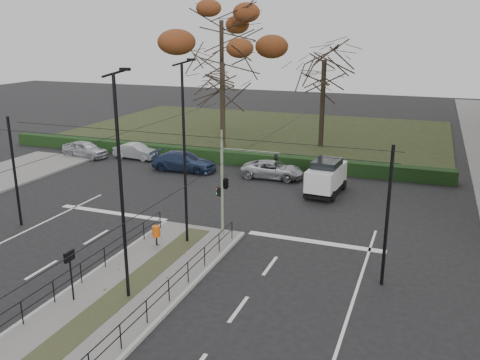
{
  "coord_description": "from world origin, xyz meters",
  "views": [
    {
      "loc": [
        10.85,
        -18.06,
        10.21
      ],
      "look_at": [
        1.23,
        7.31,
        2.23
      ],
      "focal_mm": 38.0,
      "sensor_mm": 36.0,
      "label": 1
    }
  ],
  "objects_px": {
    "parked_car_second": "(136,151)",
    "traffic_light": "(227,181)",
    "parked_car_first": "(85,149)",
    "parked_car_third": "(184,161)",
    "litter_bin": "(156,232)",
    "white_van": "(326,176)",
    "bare_tree_center": "(324,66)",
    "rust_tree": "(221,20)",
    "info_panel": "(70,262)",
    "streetlamp_median_near": "(122,187)",
    "bare_tree_near": "(222,69)",
    "streetlamp_median_far": "(185,153)",
    "parked_car_fourth": "(273,170)"
  },
  "relations": [
    {
      "from": "white_van",
      "to": "parked_car_fourth",
      "type": "bearing_deg",
      "value": 152.18
    },
    {
      "from": "traffic_light",
      "to": "bare_tree_near",
      "type": "height_order",
      "value": "bare_tree_near"
    },
    {
      "from": "parked_car_third",
      "to": "white_van",
      "type": "height_order",
      "value": "white_van"
    },
    {
      "from": "parked_car_second",
      "to": "white_van",
      "type": "xyz_separation_m",
      "value": [
        16.65,
        -3.77,
        0.55
      ]
    },
    {
      "from": "info_panel",
      "to": "streetlamp_median_near",
      "type": "height_order",
      "value": "streetlamp_median_near"
    },
    {
      "from": "parked_car_second",
      "to": "traffic_light",
      "type": "bearing_deg",
      "value": -129.96
    },
    {
      "from": "parked_car_second",
      "to": "bare_tree_near",
      "type": "xyz_separation_m",
      "value": [
        5.76,
        4.97,
        6.47
      ]
    },
    {
      "from": "rust_tree",
      "to": "litter_bin",
      "type": "bearing_deg",
      "value": -73.44
    },
    {
      "from": "litter_bin",
      "to": "rust_tree",
      "type": "height_order",
      "value": "rust_tree"
    },
    {
      "from": "white_van",
      "to": "bare_tree_near",
      "type": "height_order",
      "value": "bare_tree_near"
    },
    {
      "from": "parked_car_second",
      "to": "bare_tree_near",
      "type": "height_order",
      "value": "bare_tree_near"
    },
    {
      "from": "parked_car_first",
      "to": "bare_tree_near",
      "type": "xyz_separation_m",
      "value": [
        10.03,
        6.01,
        6.41
      ]
    },
    {
      "from": "white_van",
      "to": "bare_tree_center",
      "type": "distance_m",
      "value": 15.26
    },
    {
      "from": "info_panel",
      "to": "parked_car_third",
      "type": "distance_m",
      "value": 19.75
    },
    {
      "from": "streetlamp_median_near",
      "to": "parked_car_second",
      "type": "height_order",
      "value": "streetlamp_median_near"
    },
    {
      "from": "rust_tree",
      "to": "bare_tree_center",
      "type": "relative_size",
      "value": 1.43
    },
    {
      "from": "parked_car_first",
      "to": "bare_tree_center",
      "type": "height_order",
      "value": "bare_tree_center"
    },
    {
      "from": "parked_car_third",
      "to": "rust_tree",
      "type": "relative_size",
      "value": 0.34
    },
    {
      "from": "streetlamp_median_near",
      "to": "parked_car_third",
      "type": "relative_size",
      "value": 1.78
    },
    {
      "from": "traffic_light",
      "to": "litter_bin",
      "type": "bearing_deg",
      "value": -136.52
    },
    {
      "from": "litter_bin",
      "to": "info_panel",
      "type": "height_order",
      "value": "info_panel"
    },
    {
      "from": "streetlamp_median_near",
      "to": "bare_tree_center",
      "type": "height_order",
      "value": "bare_tree_center"
    },
    {
      "from": "parked_car_second",
      "to": "white_van",
      "type": "relative_size",
      "value": 0.9
    },
    {
      "from": "litter_bin",
      "to": "parked_car_third",
      "type": "bearing_deg",
      "value": 111.46
    },
    {
      "from": "parked_car_fourth",
      "to": "bare_tree_near",
      "type": "bearing_deg",
      "value": 42.3
    },
    {
      "from": "parked_car_first",
      "to": "parked_car_third",
      "type": "bearing_deg",
      "value": -89.48
    },
    {
      "from": "streetlamp_median_far",
      "to": "parked_car_first",
      "type": "relative_size",
      "value": 2.18
    },
    {
      "from": "info_panel",
      "to": "rust_tree",
      "type": "height_order",
      "value": "rust_tree"
    },
    {
      "from": "info_panel",
      "to": "white_van",
      "type": "xyz_separation_m",
      "value": [
        6.38,
        17.3,
        -0.57
      ]
    },
    {
      "from": "streetlamp_median_far",
      "to": "parked_car_second",
      "type": "distance_m",
      "value": 19.03
    },
    {
      "from": "traffic_light",
      "to": "streetlamp_median_near",
      "type": "distance_m",
      "value": 7.62
    },
    {
      "from": "parked_car_third",
      "to": "bare_tree_center",
      "type": "distance_m",
      "value": 15.66
    },
    {
      "from": "info_panel",
      "to": "streetlamp_median_near",
      "type": "xyz_separation_m",
      "value": [
        1.88,
        1.0,
        2.89
      ]
    },
    {
      "from": "traffic_light",
      "to": "info_panel",
      "type": "distance_m",
      "value": 8.97
    },
    {
      "from": "streetlamp_median_near",
      "to": "bare_tree_center",
      "type": "distance_m",
      "value": 30.07
    },
    {
      "from": "parked_car_second",
      "to": "rust_tree",
      "type": "height_order",
      "value": "rust_tree"
    },
    {
      "from": "parked_car_second",
      "to": "bare_tree_center",
      "type": "xyz_separation_m",
      "value": [
        13.4,
        9.85,
        6.6
      ]
    },
    {
      "from": "traffic_light",
      "to": "streetlamp_median_far",
      "type": "distance_m",
      "value": 2.77
    },
    {
      "from": "parked_car_fourth",
      "to": "white_van",
      "type": "distance_m",
      "value": 4.93
    },
    {
      "from": "traffic_light",
      "to": "bare_tree_center",
      "type": "distance_m",
      "value": 22.99
    },
    {
      "from": "bare_tree_near",
      "to": "streetlamp_median_near",
      "type": "bearing_deg",
      "value": -75.66
    },
    {
      "from": "streetlamp_median_far",
      "to": "parked_car_third",
      "type": "relative_size",
      "value": 1.78
    },
    {
      "from": "info_panel",
      "to": "streetlamp_median_near",
      "type": "distance_m",
      "value": 3.59
    },
    {
      "from": "parked_car_first",
      "to": "litter_bin",
      "type": "bearing_deg",
      "value": -127.77
    },
    {
      "from": "traffic_light",
      "to": "parked_car_second",
      "type": "distance_m",
      "value": 18.63
    },
    {
      "from": "streetlamp_median_near",
      "to": "parked_car_first",
      "type": "bearing_deg",
      "value": 130.81
    },
    {
      "from": "traffic_light",
      "to": "parked_car_first",
      "type": "xyz_separation_m",
      "value": [
        -17.67,
        11.7,
        -2.27
      ]
    },
    {
      "from": "traffic_light",
      "to": "info_panel",
      "type": "xyz_separation_m",
      "value": [
        -3.11,
        -8.33,
        -1.22
      ]
    },
    {
      "from": "info_panel",
      "to": "bare_tree_near",
      "type": "bearing_deg",
      "value": 99.85
    },
    {
      "from": "traffic_light",
      "to": "rust_tree",
      "type": "relative_size",
      "value": 0.33
    }
  ]
}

